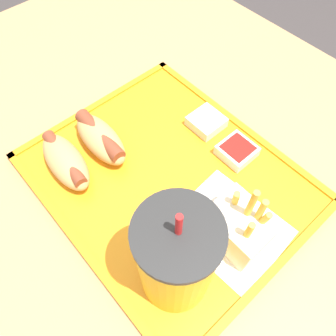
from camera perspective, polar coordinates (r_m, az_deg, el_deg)
ground_plane at (r=1.26m, az=1.07°, el=-19.73°), size 8.00×8.00×0.00m
dining_table at (r=0.90m, az=1.47°, el=-14.44°), size 1.30×0.92×0.75m
food_tray at (r=0.55m, az=0.00°, el=-1.95°), size 0.44×0.36×0.01m
paper_napkin at (r=0.51m, az=10.60°, el=-10.19°), size 0.17×0.15×0.00m
soda_cup at (r=0.40m, az=1.48°, el=-15.55°), size 0.10×0.10×0.21m
hot_dog_far at (r=0.56m, az=-17.44°, el=1.16°), size 0.13×0.06×0.05m
hot_dog_near at (r=0.57m, az=-11.68°, el=5.10°), size 0.13×0.06×0.05m
fries_carton at (r=0.48m, az=12.29°, el=-9.97°), size 0.09×0.07×0.12m
sauce_cup_mayo at (r=0.60m, az=6.71°, el=8.04°), size 0.06×0.06×0.02m
sauce_cup_ketchup at (r=0.57m, az=11.91°, el=2.97°), size 0.06×0.06×0.02m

